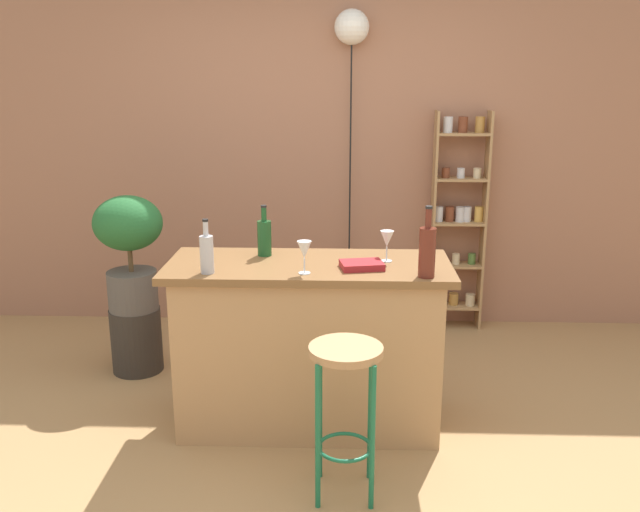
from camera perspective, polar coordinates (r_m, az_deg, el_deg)
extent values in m
plane|color=#A37A4C|center=(3.60, -1.15, -16.06)|extent=(12.00, 12.00, 0.00)
cube|color=#9E6B51|center=(5.05, 0.01, 9.89)|extent=(6.40, 0.10, 2.80)
cube|color=tan|center=(3.67, -0.93, -7.77)|extent=(1.36, 0.56, 0.87)
cube|color=brown|center=(3.52, -0.96, -0.91)|extent=(1.48, 0.61, 0.04)
cylinder|color=#196642|center=(3.03, -0.19, -15.10)|extent=(0.02, 0.02, 0.69)
cylinder|color=#196642|center=(3.03, 4.44, -15.14)|extent=(0.02, 0.02, 0.69)
cylinder|color=#196642|center=(3.23, -0.02, -12.99)|extent=(0.02, 0.02, 0.69)
cylinder|color=#196642|center=(3.23, 4.27, -13.02)|extent=(0.02, 0.02, 0.69)
torus|color=#196642|center=(3.19, 2.11, -15.80)|extent=(0.25, 0.25, 0.02)
cylinder|color=tan|center=(2.97, 2.20, -7.96)|extent=(0.33, 0.33, 0.03)
cube|color=#A87F51|center=(5.03, 9.48, 2.80)|extent=(0.02, 0.16, 1.61)
cube|color=#A87F51|center=(5.09, 13.65, 2.73)|extent=(0.02, 0.16, 1.61)
cube|color=#A87F51|center=(5.23, 11.20, -4.14)|extent=(0.36, 0.16, 0.02)
cylinder|color=gold|center=(5.20, 9.95, -3.59)|extent=(0.07, 0.07, 0.09)
cylinder|color=#AD7A38|center=(5.22, 11.20, -3.56)|extent=(0.07, 0.07, 0.09)
cylinder|color=beige|center=(5.23, 12.55, -3.61)|extent=(0.07, 0.07, 0.09)
cube|color=#A87F51|center=(5.14, 11.38, -0.75)|extent=(0.36, 0.16, 0.02)
cylinder|color=beige|center=(5.11, 10.16, -0.21)|extent=(0.06, 0.06, 0.08)
cylinder|color=beige|center=(5.12, 11.39, -0.22)|extent=(0.06, 0.06, 0.08)
cylinder|color=#4C7033|center=(5.15, 12.68, -0.22)|extent=(0.06, 0.06, 0.08)
cube|color=#A87F51|center=(5.06, 11.57, 2.76)|extent=(0.36, 0.16, 0.02)
cylinder|color=silver|center=(5.02, 9.97, 3.51)|extent=(0.06, 0.06, 0.11)
cylinder|color=brown|center=(5.04, 10.88, 3.50)|extent=(0.06, 0.06, 0.11)
cylinder|color=silver|center=(5.04, 11.73, 3.47)|extent=(0.06, 0.06, 0.11)
cylinder|color=silver|center=(5.06, 12.29, 3.48)|extent=(0.06, 0.06, 0.11)
cylinder|color=gold|center=(5.08, 13.25, 3.47)|extent=(0.06, 0.06, 0.11)
cube|color=#A87F51|center=(5.00, 11.77, 6.37)|extent=(0.36, 0.16, 0.02)
cylinder|color=brown|center=(4.97, 10.56, 6.91)|extent=(0.06, 0.06, 0.07)
cylinder|color=silver|center=(4.99, 11.79, 6.87)|extent=(0.06, 0.06, 0.07)
cylinder|color=beige|center=(5.01, 13.12, 6.83)|extent=(0.06, 0.06, 0.07)
cube|color=#A87F51|center=(4.96, 11.97, 10.05)|extent=(0.36, 0.16, 0.02)
cylinder|color=silver|center=(4.93, 10.74, 10.83)|extent=(0.07, 0.07, 0.11)
cylinder|color=brown|center=(4.95, 11.96, 10.79)|extent=(0.07, 0.07, 0.11)
cylinder|color=#AD7A38|center=(4.98, 13.34, 10.74)|extent=(0.07, 0.07, 0.11)
cylinder|color=#2D2823|center=(4.54, -15.21, -6.81)|extent=(0.32, 0.32, 0.42)
cylinder|color=#514C47|center=(4.43, -15.51, -2.80)|extent=(0.31, 0.31, 0.25)
cylinder|color=brown|center=(4.37, -15.70, -0.25)|extent=(0.03, 0.03, 0.16)
ellipsoid|color=#23602D|center=(4.32, -15.92, 2.69)|extent=(0.43, 0.38, 0.34)
cylinder|color=#5B2319|center=(3.28, 9.02, 0.28)|extent=(0.08, 0.08, 0.24)
cylinder|color=#5B2319|center=(3.25, 9.14, 3.16)|extent=(0.03, 0.03, 0.09)
cylinder|color=black|center=(3.23, 9.18, 4.08)|extent=(0.03, 0.03, 0.01)
cylinder|color=#194C23|center=(3.65, -4.71, 1.50)|extent=(0.08, 0.08, 0.19)
cylinder|color=#194C23|center=(3.62, -4.76, 3.53)|extent=(0.03, 0.03, 0.07)
cylinder|color=black|center=(3.61, -4.77, 4.20)|extent=(0.03, 0.03, 0.01)
cylinder|color=#B2B2B7|center=(3.36, -9.53, 0.11)|extent=(0.07, 0.07, 0.19)
cylinder|color=#B2B2B7|center=(3.33, -9.63, 2.28)|extent=(0.03, 0.03, 0.07)
cylinder|color=black|center=(3.32, -9.66, 2.99)|extent=(0.03, 0.03, 0.01)
cylinder|color=silver|center=(3.56, 5.62, -0.41)|extent=(0.06, 0.06, 0.00)
cylinder|color=silver|center=(3.55, 5.64, 0.20)|extent=(0.01, 0.01, 0.07)
cone|color=silver|center=(3.53, 5.67, 1.45)|extent=(0.07, 0.07, 0.08)
cylinder|color=silver|center=(3.33, -1.32, -1.44)|extent=(0.06, 0.06, 0.00)
cylinder|color=silver|center=(3.32, -1.32, -0.79)|extent=(0.01, 0.01, 0.07)
cone|color=silver|center=(3.30, -1.33, 0.55)|extent=(0.07, 0.07, 0.08)
cube|color=maroon|center=(3.42, 3.54, -0.77)|extent=(0.23, 0.19, 0.03)
cylinder|color=black|center=(4.98, 2.54, 6.15)|extent=(0.01, 0.01, 2.17)
sphere|color=white|center=(4.92, 2.70, 18.74)|extent=(0.24, 0.24, 0.24)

